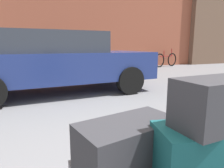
% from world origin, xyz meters
% --- Properties ---
extents(duffel_bag_teal_front_left, '(0.67, 0.43, 0.33)m').
position_xyz_m(duffel_bag_teal_front_left, '(0.09, -0.07, 0.51)').
color(duffel_bag_teal_front_left, '#144C51').
rests_on(duffel_bag_teal_front_left, luggage_cart).
extents(duffel_bag_charcoal_rear_right, '(0.71, 0.48, 0.30)m').
position_xyz_m(duffel_bag_charcoal_rear_right, '(-0.27, 0.23, 0.49)').
color(duffel_bag_charcoal_rear_right, '#2D2D33').
rests_on(duffel_bag_charcoal_rear_right, luggage_cart).
extents(duffel_bag_charcoal_topmost_pile, '(0.47, 0.28, 0.27)m').
position_xyz_m(duffel_bag_charcoal_topmost_pile, '(0.09, -0.07, 0.81)').
color(duffel_bag_charcoal_topmost_pile, '#2D2D33').
rests_on(duffel_bag_charcoal_topmost_pile, duffel_bag_teal_front_left).
extents(parked_car, '(4.38, 2.07, 1.42)m').
position_xyz_m(parked_car, '(-0.26, 4.02, 0.76)').
color(parked_car, navy).
rests_on(parked_car, ground_plane).
extents(bicycle_leaning, '(1.71, 0.52, 0.96)m').
position_xyz_m(bicycle_leaning, '(5.87, 8.07, 0.37)').
color(bicycle_leaning, black).
rests_on(bicycle_leaning, ground_plane).
extents(bollard_kerb_near, '(0.23, 0.23, 0.69)m').
position_xyz_m(bollard_kerb_near, '(2.25, 6.35, 0.35)').
color(bollard_kerb_near, '#72665B').
rests_on(bollard_kerb_near, ground_plane).
extents(bollard_kerb_mid, '(0.23, 0.23, 0.69)m').
position_xyz_m(bollard_kerb_mid, '(3.81, 6.35, 0.35)').
color(bollard_kerb_mid, '#72665B').
rests_on(bollard_kerb_mid, ground_plane).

